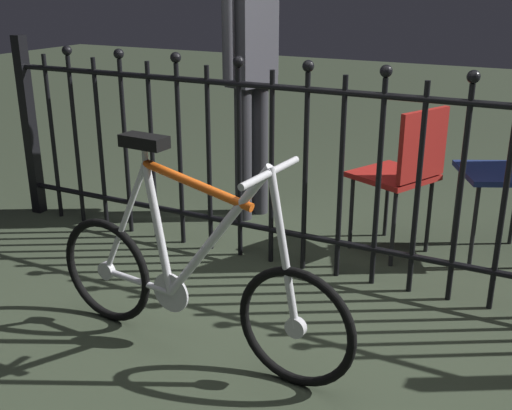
% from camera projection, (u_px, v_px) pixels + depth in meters
% --- Properties ---
extents(ground_plane, '(20.00, 20.00, 0.00)m').
position_uv_depth(ground_plane, '(251.00, 343.00, 2.74)').
color(ground_plane, '#343E2C').
extents(iron_fence, '(4.19, 0.07, 1.18)m').
position_uv_depth(iron_fence, '(306.00, 164.00, 3.25)').
color(iron_fence, black).
rests_on(iron_fence, ground).
extents(bicycle, '(1.47, 0.40, 0.92)m').
position_uv_depth(bicycle, '(192.00, 279.00, 2.60)').
color(bicycle, black).
rests_on(bicycle, ground).
extents(chair_red, '(0.52, 0.52, 0.86)m').
position_uv_depth(chair_red, '(405.00, 167.00, 3.46)').
color(chair_red, black).
rests_on(chair_red, ground).
extents(person_visitor, '(0.25, 0.46, 1.73)m').
position_uv_depth(person_visitor, '(251.00, 57.00, 3.88)').
color(person_visitor, '#2D2D33').
rests_on(person_visitor, ground).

